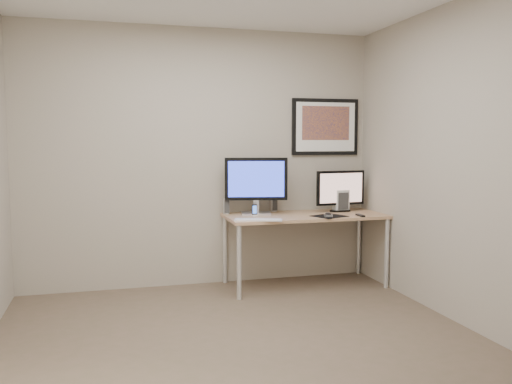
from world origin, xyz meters
TOP-DOWN VIEW (x-y plane):
  - floor at (0.00, 0.00)m, footprint 3.60×3.60m
  - room at (0.00, 0.45)m, footprint 3.60×3.60m
  - desk at (1.00, 1.35)m, footprint 1.60×0.70m
  - framed_art at (1.35, 1.68)m, footprint 0.75×0.04m
  - monitor_large at (0.53, 1.48)m, footprint 0.62×0.26m
  - monitor_tv at (1.44, 1.46)m, footprint 0.55×0.15m
  - speaker_left at (0.24, 1.59)m, footprint 0.07×0.07m
  - speaker_right at (0.77, 1.65)m, footprint 0.07×0.07m
  - phone_dock at (0.48, 1.38)m, footprint 0.06×0.06m
  - keyboard at (0.43, 1.07)m, footprint 0.46×0.25m
  - mousepad at (1.19, 1.16)m, footprint 0.38×0.36m
  - mouse at (1.17, 1.14)m, footprint 0.09×0.13m
  - remote at (1.49, 1.09)m, footprint 0.05×0.16m
  - fan_unit at (1.45, 1.48)m, footprint 0.16×0.12m

SIDE VIEW (x-z plane):
  - floor at x=0.00m, z-range 0.00..0.00m
  - desk at x=1.00m, z-range 0.30..1.03m
  - mousepad at x=1.19m, z-range 0.73..0.73m
  - keyboard at x=0.43m, z-range 0.73..0.75m
  - remote at x=1.49m, z-range 0.73..0.75m
  - mouse at x=1.17m, z-range 0.73..0.77m
  - phone_dock at x=0.48m, z-range 0.73..0.85m
  - speaker_left at x=0.24m, z-range 0.73..0.89m
  - speaker_right at x=0.77m, z-range 0.73..0.91m
  - fan_unit at x=1.45m, z-range 0.73..0.96m
  - monitor_tv at x=1.44m, z-range 0.74..1.18m
  - monitor_large at x=0.53m, z-range 0.76..1.34m
  - framed_art at x=1.35m, z-range 1.32..1.92m
  - room at x=0.00m, z-range -0.16..3.44m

